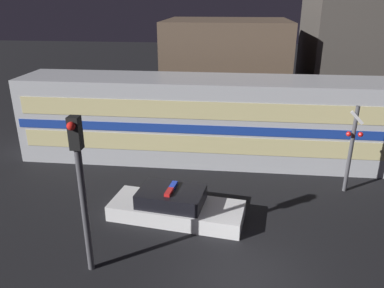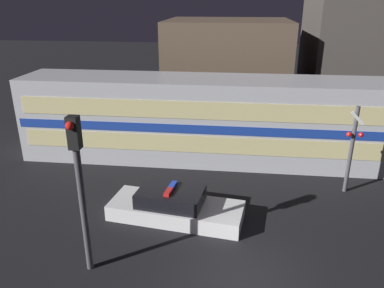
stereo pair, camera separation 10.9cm
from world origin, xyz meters
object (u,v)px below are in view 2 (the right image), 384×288
police_car (175,207)px  traffic_light_corner (80,182)px  crossing_signal_near (352,148)px  train (204,119)px

police_car → traffic_light_corner: (-2.09, -3.08, 2.46)m
police_car → crossing_signal_near: 7.53m
crossing_signal_near → train: bearing=155.2°
police_car → crossing_signal_near: size_ratio=1.37×
train → crossing_signal_near: (6.25, -2.89, -0.04)m
police_car → crossing_signal_near: bearing=30.3°
police_car → traffic_light_corner: 4.46m
train → police_car: 5.95m
police_car → train: bearing=92.3°
police_car → traffic_light_corner: traffic_light_corner is taller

